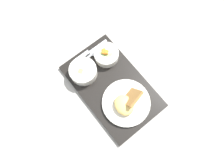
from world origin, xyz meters
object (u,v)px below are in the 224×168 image
object	(u,v)px
plate_main	(126,103)
knife	(84,55)
spoon	(92,54)
bowl_salad	(106,55)
bowl_soup	(83,71)

from	to	relation	value
plate_main	knife	world-z (taller)	plate_main
knife	spoon	size ratio (longest dim) A/B	1.10
knife	bowl_salad	bearing A→B (deg)	-41.86
bowl_salad	knife	world-z (taller)	bowl_salad
bowl_soup	knife	bearing A→B (deg)	142.79
bowl_soup	plate_main	xyz separation A→B (m)	(0.23, 0.06, -0.01)
spoon	plate_main	bearing A→B (deg)	-100.89
bowl_salad	knife	size ratio (longest dim) A/B	0.63
plate_main	spoon	world-z (taller)	plate_main
plate_main	bowl_soup	bearing A→B (deg)	-164.26
bowl_salad	plate_main	bearing A→B (deg)	-16.34
spoon	knife	bearing A→B (deg)	145.31
plate_main	knife	xyz separation A→B (m)	(-0.29, -0.01, -0.01)
knife	plate_main	bearing A→B (deg)	-88.48
bowl_salad	spoon	world-z (taller)	bowl_salad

